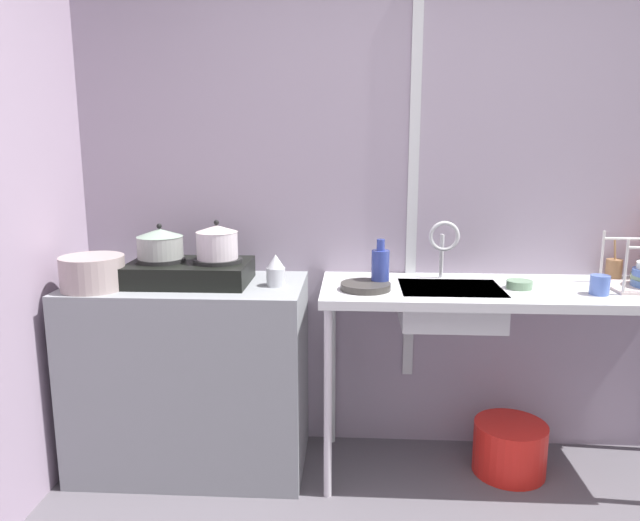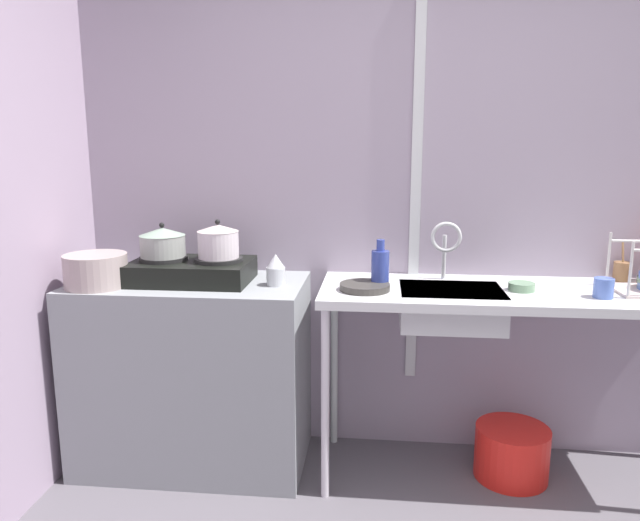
{
  "view_description": "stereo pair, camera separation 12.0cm",
  "coord_description": "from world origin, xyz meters",
  "px_view_note": "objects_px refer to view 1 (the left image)",
  "views": [
    {
      "loc": [
        -0.46,
        -1.26,
        1.54
      ],
      "look_at": [
        -0.61,
        1.35,
        1.02
      ],
      "focal_mm": 33.07,
      "sensor_mm": 36.0,
      "label": 1
    },
    {
      "loc": [
        -0.34,
        -1.25,
        1.54
      ],
      "look_at": [
        -0.61,
        1.35,
        1.02
      ],
      "focal_mm": 33.07,
      "sensor_mm": 36.0,
      "label": 2
    }
  ],
  "objects_px": {
    "stove": "(190,272)",
    "pot_on_left_burner": "(160,243)",
    "faucet": "(444,240)",
    "utensil_jar": "(614,268)",
    "pot_beside_stove": "(93,273)",
    "frying_pan": "(366,286)",
    "cup_by_rack": "(600,285)",
    "bucket_on_floor": "(510,448)",
    "percolator": "(276,271)",
    "bottle_by_sink": "(380,267)",
    "small_bowl_on_drainboard": "(519,284)",
    "pot_on_right_burner": "(217,242)",
    "sink_basin": "(450,305)"
  },
  "relations": [
    {
      "from": "small_bowl_on_drainboard",
      "to": "pot_on_left_burner",
      "type": "bearing_deg",
      "value": 179.4
    },
    {
      "from": "pot_beside_stove",
      "to": "utensil_jar",
      "type": "height_order",
      "value": "utensil_jar"
    },
    {
      "from": "faucet",
      "to": "frying_pan",
      "type": "bearing_deg",
      "value": -150.13
    },
    {
      "from": "pot_on_left_burner",
      "to": "bucket_on_floor",
      "type": "bearing_deg",
      "value": -0.02
    },
    {
      "from": "bottle_by_sink",
      "to": "pot_beside_stove",
      "type": "bearing_deg",
      "value": -174.84
    },
    {
      "from": "cup_by_rack",
      "to": "bucket_on_floor",
      "type": "relative_size",
      "value": 0.25
    },
    {
      "from": "sink_basin",
      "to": "faucet",
      "type": "bearing_deg",
      "value": 96.37
    },
    {
      "from": "pot_on_left_burner",
      "to": "frying_pan",
      "type": "bearing_deg",
      "value": -4.79
    },
    {
      "from": "percolator",
      "to": "pot_beside_stove",
      "type": "bearing_deg",
      "value": -172.48
    },
    {
      "from": "frying_pan",
      "to": "utensil_jar",
      "type": "height_order",
      "value": "utensil_jar"
    },
    {
      "from": "faucet",
      "to": "utensil_jar",
      "type": "bearing_deg",
      "value": 6.61
    },
    {
      "from": "bucket_on_floor",
      "to": "bottle_by_sink",
      "type": "bearing_deg",
      "value": -178.13
    },
    {
      "from": "sink_basin",
      "to": "frying_pan",
      "type": "relative_size",
      "value": 2.03
    },
    {
      "from": "faucet",
      "to": "sink_basin",
      "type": "bearing_deg",
      "value": -83.63
    },
    {
      "from": "bottle_by_sink",
      "to": "small_bowl_on_drainboard",
      "type": "bearing_deg",
      "value": 0.39
    },
    {
      "from": "sink_basin",
      "to": "frying_pan",
      "type": "height_order",
      "value": "frying_pan"
    },
    {
      "from": "sink_basin",
      "to": "small_bowl_on_drainboard",
      "type": "relative_size",
      "value": 3.97
    },
    {
      "from": "stove",
      "to": "bucket_on_floor",
      "type": "bearing_deg",
      "value": -0.03
    },
    {
      "from": "faucet",
      "to": "utensil_jar",
      "type": "relative_size",
      "value": 1.5
    },
    {
      "from": "sink_basin",
      "to": "bottle_by_sink",
      "type": "distance_m",
      "value": 0.36
    },
    {
      "from": "sink_basin",
      "to": "cup_by_rack",
      "type": "bearing_deg",
      "value": -8.2
    },
    {
      "from": "utensil_jar",
      "to": "bucket_on_floor",
      "type": "relative_size",
      "value": 0.56
    },
    {
      "from": "pot_on_left_burner",
      "to": "pot_on_right_burner",
      "type": "relative_size",
      "value": 1.11
    },
    {
      "from": "pot_on_left_burner",
      "to": "frying_pan",
      "type": "distance_m",
      "value": 0.96
    },
    {
      "from": "cup_by_rack",
      "to": "bucket_on_floor",
      "type": "xyz_separation_m",
      "value": [
        -0.3,
        0.11,
        -0.83
      ]
    },
    {
      "from": "stove",
      "to": "pot_on_left_burner",
      "type": "bearing_deg",
      "value": 180.0
    },
    {
      "from": "percolator",
      "to": "cup_by_rack",
      "type": "height_order",
      "value": "percolator"
    },
    {
      "from": "stove",
      "to": "percolator",
      "type": "distance_m",
      "value": 0.41
    },
    {
      "from": "faucet",
      "to": "small_bowl_on_drainboard",
      "type": "relative_size",
      "value": 2.49
    },
    {
      "from": "pot_on_right_burner",
      "to": "cup_by_rack",
      "type": "distance_m",
      "value": 1.68
    },
    {
      "from": "faucet",
      "to": "cup_by_rack",
      "type": "height_order",
      "value": "faucet"
    },
    {
      "from": "pot_on_left_burner",
      "to": "bucket_on_floor",
      "type": "relative_size",
      "value": 0.62
    },
    {
      "from": "utensil_jar",
      "to": "frying_pan",
      "type": "bearing_deg",
      "value": -165.62
    },
    {
      "from": "pot_on_right_burner",
      "to": "faucet",
      "type": "xyz_separation_m",
      "value": [
        1.04,
        0.13,
        -0.0
      ]
    },
    {
      "from": "cup_by_rack",
      "to": "bucket_on_floor",
      "type": "height_order",
      "value": "cup_by_rack"
    },
    {
      "from": "stove",
      "to": "utensil_jar",
      "type": "xyz_separation_m",
      "value": [
        2.01,
        0.23,
        -0.01
      ]
    },
    {
      "from": "pot_on_right_burner",
      "to": "faucet",
      "type": "relative_size",
      "value": 0.67
    },
    {
      "from": "stove",
      "to": "sink_basin",
      "type": "distance_m",
      "value": 1.2
    },
    {
      "from": "utensil_jar",
      "to": "pot_on_left_burner",
      "type": "bearing_deg",
      "value": -173.92
    },
    {
      "from": "small_bowl_on_drainboard",
      "to": "bucket_on_floor",
      "type": "xyz_separation_m",
      "value": [
        0.01,
        0.02,
        -0.8
      ]
    },
    {
      "from": "cup_by_rack",
      "to": "pot_beside_stove",
      "type": "bearing_deg",
      "value": -179.26
    },
    {
      "from": "pot_beside_stove",
      "to": "utensil_jar",
      "type": "bearing_deg",
      "value": 8.61
    },
    {
      "from": "small_bowl_on_drainboard",
      "to": "bottle_by_sink",
      "type": "distance_m",
      "value": 0.62
    },
    {
      "from": "stove",
      "to": "utensil_jar",
      "type": "bearing_deg",
      "value": 6.48
    },
    {
      "from": "percolator",
      "to": "faucet",
      "type": "xyz_separation_m",
      "value": [
        0.77,
        0.16,
        0.12
      ]
    },
    {
      "from": "pot_on_right_burner",
      "to": "small_bowl_on_drainboard",
      "type": "bearing_deg",
      "value": -0.71
    },
    {
      "from": "small_bowl_on_drainboard",
      "to": "cup_by_rack",
      "type": "bearing_deg",
      "value": -16.27
    },
    {
      "from": "stove",
      "to": "pot_on_right_burner",
      "type": "height_order",
      "value": "pot_on_right_burner"
    },
    {
      "from": "pot_beside_stove",
      "to": "faucet",
      "type": "height_order",
      "value": "faucet"
    },
    {
      "from": "pot_beside_stove",
      "to": "frying_pan",
      "type": "xyz_separation_m",
      "value": [
        1.21,
        0.06,
        -0.06
      ]
    }
  ]
}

